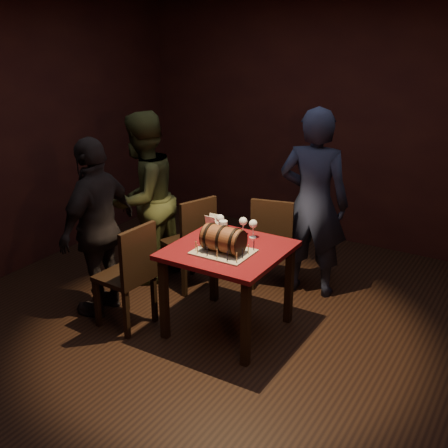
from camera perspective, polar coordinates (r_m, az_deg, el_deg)
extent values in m
plane|color=black|center=(4.84, 0.08, -10.87)|extent=(5.00, 5.00, 0.00)
cube|color=black|center=(6.50, 11.77, 10.16)|extent=(5.00, 0.04, 2.80)
cube|color=black|center=(5.94, -21.25, 8.26)|extent=(0.04, 5.00, 2.80)
cube|color=#4F0D13|center=(4.54, 0.44, -2.67)|extent=(0.90, 0.90, 0.04)
cube|color=black|center=(4.62, -6.11, -7.57)|extent=(0.06, 0.06, 0.71)
cube|color=black|center=(4.25, 2.22, -10.11)|extent=(0.06, 0.06, 0.71)
cube|color=black|center=(5.17, -1.03, -4.22)|extent=(0.06, 0.06, 0.71)
cube|color=black|center=(4.85, 6.63, -6.14)|extent=(0.06, 0.06, 0.71)
cube|color=gray|center=(4.44, -0.07, -2.86)|extent=(0.45, 0.35, 0.01)
cylinder|color=brown|center=(4.40, -0.07, -1.55)|extent=(0.31, 0.21, 0.21)
cylinder|color=black|center=(4.46, -1.33, -1.26)|extent=(0.02, 0.22, 0.22)
cylinder|color=black|center=(4.40, -0.07, -1.55)|extent=(0.02, 0.22, 0.22)
cylinder|color=black|center=(4.35, 1.22, -1.85)|extent=(0.02, 0.22, 0.22)
cylinder|color=black|center=(4.48, -1.81, -1.16)|extent=(0.01, 0.20, 0.20)
cylinder|color=black|center=(4.33, 1.73, -1.96)|extent=(0.01, 0.20, 0.20)
cylinder|color=black|center=(4.49, -2.03, -1.10)|extent=(0.04, 0.02, 0.02)
sphere|color=black|center=(4.50, -2.24, -1.06)|extent=(0.03, 0.03, 0.03)
cylinder|color=#EFDD8E|center=(4.39, -2.72, -2.54)|extent=(0.01, 0.01, 0.08)
cylinder|color=black|center=(4.37, -2.73, -2.00)|extent=(0.00, 0.00, 0.01)
cylinder|color=black|center=(4.34, -1.73, -2.79)|extent=(0.01, 0.01, 0.08)
cylinder|color=black|center=(4.32, -1.74, -2.24)|extent=(0.00, 0.00, 0.01)
cylinder|color=#EFDD8E|center=(4.30, -0.71, -3.04)|extent=(0.01, 0.01, 0.08)
cylinder|color=black|center=(4.28, -0.72, -2.48)|extent=(0.00, 0.00, 0.01)
cylinder|color=black|center=(4.25, 0.32, -3.29)|extent=(0.01, 0.01, 0.08)
cylinder|color=black|center=(4.24, 0.33, -2.73)|extent=(0.00, 0.00, 0.01)
cylinder|color=#EFDD8E|center=(4.23, 1.29, -3.41)|extent=(0.01, 0.01, 0.08)
cylinder|color=black|center=(4.22, 1.30, -2.85)|extent=(0.00, 0.00, 0.01)
cylinder|color=black|center=(4.31, 1.90, -2.99)|extent=(0.01, 0.01, 0.08)
cylinder|color=black|center=(4.29, 1.91, -2.44)|extent=(0.00, 0.00, 0.01)
cylinder|color=#EFDD8E|center=(4.38, 2.48, -2.59)|extent=(0.01, 0.01, 0.08)
cylinder|color=black|center=(4.36, 2.49, -2.04)|extent=(0.00, 0.00, 0.01)
cylinder|color=black|center=(4.45, 3.05, -2.20)|extent=(0.01, 0.01, 0.08)
cylinder|color=black|center=(4.44, 3.06, -1.66)|extent=(0.00, 0.00, 0.01)
cylinder|color=#EFDD8E|center=(4.49, 2.03, -1.97)|extent=(0.01, 0.01, 0.08)
cylinder|color=black|center=(4.48, 2.04, -1.43)|extent=(0.00, 0.00, 0.01)
cylinder|color=black|center=(4.53, 1.03, -1.74)|extent=(0.01, 0.01, 0.08)
cylinder|color=black|center=(4.52, 1.04, -1.21)|extent=(0.00, 0.00, 0.01)
cylinder|color=#EFDD8E|center=(4.58, 0.05, -1.52)|extent=(0.01, 0.01, 0.08)
cylinder|color=black|center=(4.56, 0.05, -0.99)|extent=(0.00, 0.00, 0.01)
cylinder|color=black|center=(4.62, -0.91, -1.30)|extent=(0.01, 0.01, 0.08)
cylinder|color=black|center=(4.61, -0.91, -0.78)|extent=(0.00, 0.00, 0.01)
cylinder|color=#EFDD8E|center=(4.59, -1.62, -1.48)|extent=(0.01, 0.01, 0.08)
cylinder|color=black|center=(4.57, -1.62, -0.96)|extent=(0.00, 0.00, 0.01)
cylinder|color=black|center=(4.52, -2.24, -1.85)|extent=(0.01, 0.01, 0.08)
cylinder|color=black|center=(4.50, -2.25, -1.32)|extent=(0.00, 0.00, 0.01)
cylinder|color=#EFDD8E|center=(4.45, -2.88, -2.23)|extent=(0.01, 0.01, 0.08)
cylinder|color=black|center=(4.43, -2.90, -1.69)|extent=(0.00, 0.00, 0.01)
cylinder|color=silver|center=(4.86, -0.41, -0.78)|extent=(0.06, 0.06, 0.01)
cylinder|color=silver|center=(4.85, -0.41, -0.26)|extent=(0.01, 0.01, 0.09)
sphere|color=silver|center=(4.82, -0.41, 0.57)|extent=(0.07, 0.07, 0.07)
sphere|color=#591114|center=(4.82, -0.41, 0.49)|extent=(0.05, 0.05, 0.05)
cylinder|color=silver|center=(4.80, 1.94, -1.08)|extent=(0.06, 0.06, 0.01)
cylinder|color=silver|center=(4.78, 1.95, -0.56)|extent=(0.01, 0.01, 0.09)
sphere|color=silver|center=(4.76, 1.96, 0.28)|extent=(0.07, 0.07, 0.07)
cylinder|color=silver|center=(4.75, 2.96, -1.35)|extent=(0.06, 0.06, 0.01)
cylinder|color=silver|center=(4.73, 2.97, -0.83)|extent=(0.01, 0.01, 0.09)
sphere|color=silver|center=(4.70, 2.99, 0.03)|extent=(0.07, 0.07, 0.07)
sphere|color=#BF594C|center=(4.71, 2.98, -0.05)|extent=(0.05, 0.05, 0.05)
cylinder|color=silver|center=(4.72, -0.08, -0.54)|extent=(0.07, 0.07, 0.15)
cylinder|color=#9E5414|center=(4.72, -0.08, -0.74)|extent=(0.06, 0.06, 0.11)
cylinder|color=white|center=(4.70, -0.08, 0.01)|extent=(0.06, 0.06, 0.02)
cube|color=black|center=(5.46, 5.23, -1.88)|extent=(0.48, 0.48, 0.04)
cube|color=black|center=(5.67, 7.23, -3.65)|extent=(0.04, 0.04, 0.43)
cube|color=black|center=(5.74, 3.89, -3.24)|extent=(0.04, 0.04, 0.43)
cube|color=black|center=(5.37, 6.51, -5.06)|extent=(0.04, 0.04, 0.43)
cube|color=black|center=(5.44, 3.00, -4.61)|extent=(0.04, 0.04, 0.43)
cube|color=black|center=(5.20, 4.87, -0.05)|extent=(0.40, 0.13, 0.46)
cube|color=black|center=(5.44, -3.70, -1.91)|extent=(0.51, 0.51, 0.04)
cube|color=black|center=(5.75, -3.27, -3.17)|extent=(0.04, 0.04, 0.43)
cube|color=black|center=(5.57, -6.10, -4.05)|extent=(0.04, 0.04, 0.43)
cube|color=black|center=(5.50, -1.17, -4.28)|extent=(0.04, 0.04, 0.43)
cube|color=black|center=(5.32, -4.06, -5.24)|extent=(0.04, 0.04, 0.43)
cube|color=black|center=(5.21, -2.61, 0.04)|extent=(0.17, 0.39, 0.46)
cube|color=black|center=(4.82, -10.09, -5.27)|extent=(0.43, 0.43, 0.04)
cube|color=black|center=(5.14, -9.95, -6.48)|extent=(0.04, 0.04, 0.43)
cube|color=black|center=(4.93, -12.74, -7.89)|extent=(0.04, 0.04, 0.43)
cube|color=black|center=(4.92, -7.11, -7.57)|extent=(0.04, 0.04, 0.43)
cube|color=black|center=(4.71, -9.90, -9.10)|extent=(0.04, 0.04, 0.43)
cube|color=black|center=(4.60, -8.69, -3.05)|extent=(0.07, 0.40, 0.46)
imported|color=#1B2037|center=(5.23, 9.07, 2.07)|extent=(0.71, 0.52, 1.78)
imported|color=#35391C|center=(5.50, -8.24, 2.55)|extent=(0.66, 0.83, 1.69)
imported|color=black|center=(4.96, -12.67, -0.37)|extent=(0.47, 0.96, 1.59)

